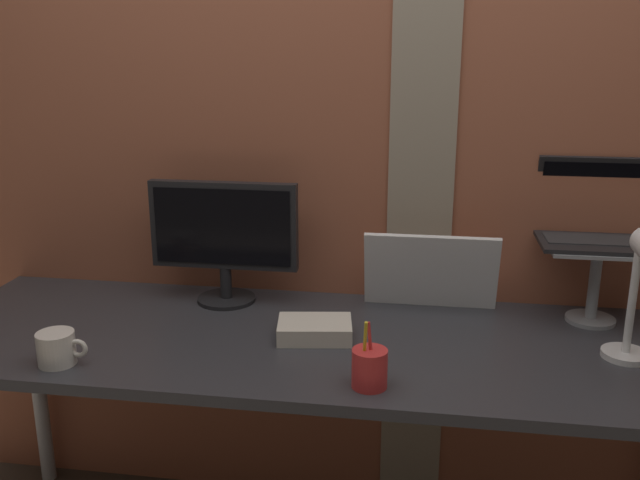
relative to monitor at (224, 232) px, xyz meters
name	(u,v)px	position (x,y,z in m)	size (l,w,h in m)	color
brick_wall_back	(364,117)	(0.41, 0.18, 0.34)	(3.17, 0.16, 2.63)	#9E563D
desk	(314,359)	(0.32, -0.24, -0.29)	(2.19, 0.71, 0.76)	#333338
monitor	(224,232)	(0.00, 0.00, 0.00)	(0.46, 0.18, 0.38)	black
laptop_stand	(596,271)	(1.09, 0.00, -0.07)	(0.28, 0.22, 0.23)	gray
laptop	(595,216)	(1.09, 0.08, 0.07)	(0.33, 0.30, 0.23)	black
whiteboard_panel	(431,272)	(0.63, 0.03, -0.10)	(0.40, 0.02, 0.24)	white
pen_cup	(369,368)	(0.49, -0.49, -0.17)	(0.08, 0.08, 0.17)	red
coffee_mug	(57,348)	(-0.29, -0.49, -0.18)	(0.13, 0.09, 0.08)	silver
paper_clutter_stack	(315,329)	(0.32, -0.24, -0.20)	(0.20, 0.14, 0.05)	silver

